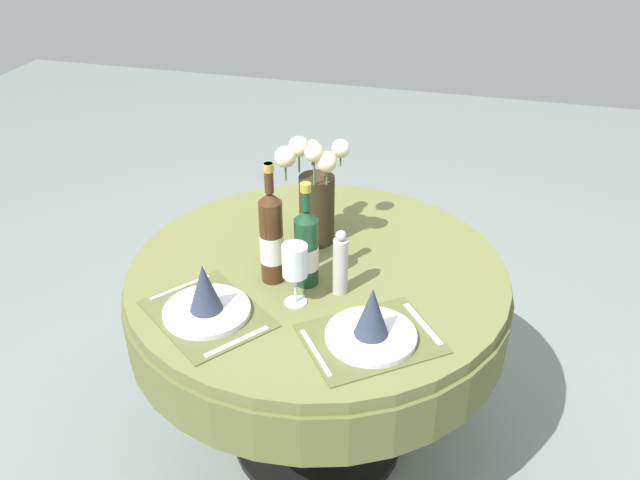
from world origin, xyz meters
TOP-DOWN VIEW (x-y plane):
  - ground at (0.00, 0.00)m, footprint 8.00×8.00m
  - dining_table at (0.00, 0.00)m, footprint 1.18×1.18m
  - place_setting_left at (-0.23, -0.31)m, footprint 0.43×0.41m
  - place_setting_right at (0.23, -0.30)m, footprint 0.43×0.41m
  - flower_vase at (-0.05, 0.15)m, footprint 0.20×0.21m
  - wine_bottle_left at (-0.11, -0.10)m, footprint 0.07×0.07m
  - wine_bottle_right at (-0.01, -0.09)m, footprint 0.07×0.07m
  - wine_glass_left at (-0.01, -0.19)m, footprint 0.07×0.07m
  - pepper_mill at (0.10, -0.11)m, footprint 0.04×0.04m

SIDE VIEW (x-z plane):
  - ground at x=0.00m, z-range 0.00..0.00m
  - dining_table at x=0.00m, z-range 0.23..0.97m
  - place_setting_left at x=-0.23m, z-range 0.70..0.86m
  - place_setting_right at x=0.23m, z-range 0.70..0.86m
  - pepper_mill at x=0.10m, z-range 0.73..0.93m
  - wine_bottle_right at x=-0.01m, z-range 0.69..1.02m
  - wine_glass_left at x=-0.01m, z-range 0.78..0.96m
  - wine_bottle_left at x=-0.11m, z-range 0.69..1.07m
  - flower_vase at x=-0.05m, z-range 0.73..1.09m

